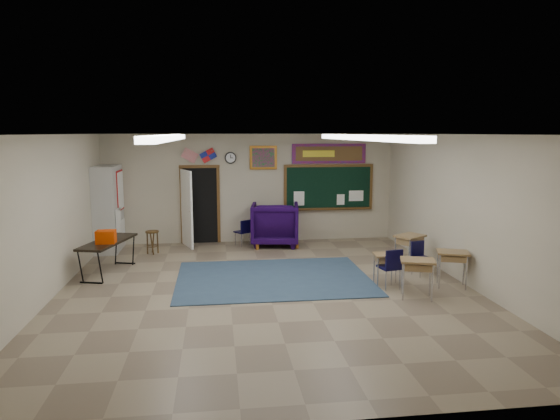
{
  "coord_description": "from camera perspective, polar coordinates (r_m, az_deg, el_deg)",
  "views": [
    {
      "loc": [
        -0.95,
        -9.27,
        3.03
      ],
      "look_at": [
        0.43,
        1.5,
        1.34
      ],
      "focal_mm": 32.0,
      "sensor_mm": 36.0,
      "label": 1
    }
  ],
  "objects": [
    {
      "name": "left_wall",
      "position": [
        9.88,
        -25.21,
        -0.94
      ],
      "size": [
        0.04,
        9.0,
        3.0
      ],
      "primitive_type": "cube",
      "color": "#C0B39B",
      "rests_on": "floor"
    },
    {
      "name": "student_chair_desk_a",
      "position": [
        10.06,
        12.37,
        -6.52
      ],
      "size": [
        0.47,
        0.47,
        0.81
      ],
      "primitive_type": null,
      "rotation": [
        0.0,
        0.0,
        3.33
      ],
      "color": "black",
      "rests_on": "floor"
    },
    {
      "name": "student_desk_front_right",
      "position": [
        11.64,
        14.58,
        -4.4
      ],
      "size": [
        0.79,
        0.74,
        0.76
      ],
      "rotation": [
        0.0,
        0.0,
        0.58
      ],
      "color": "#987246",
      "rests_on": "floor"
    },
    {
      "name": "front_wall",
      "position": [
        5.1,
        3.77,
        -8.69
      ],
      "size": [
        8.0,
        0.04,
        3.0
      ],
      "primitive_type": "cube",
      "color": "#C0B39B",
      "rests_on": "floor"
    },
    {
      "name": "ceiling",
      "position": [
        9.32,
        -1.49,
        8.63
      ],
      "size": [
        8.0,
        9.0,
        0.04
      ],
      "primitive_type": "cube",
      "color": "silver",
      "rests_on": "back_wall"
    },
    {
      "name": "floor",
      "position": [
        9.8,
        -1.42,
        -9.19
      ],
      "size": [
        9.0,
        9.0,
        0.0
      ],
      "primitive_type": "plane",
      "color": "#83735A",
      "rests_on": "ground"
    },
    {
      "name": "bulletin_board",
      "position": [
        14.1,
        5.63,
        6.43
      ],
      "size": [
        2.1,
        0.05,
        0.55
      ],
      "color": "red",
      "rests_on": "back_wall"
    },
    {
      "name": "wall_clock",
      "position": [
        13.76,
        -5.68,
        5.95
      ],
      "size": [
        0.32,
        0.05,
        0.32
      ],
      "color": "black",
      "rests_on": "back_wall"
    },
    {
      "name": "student_desk_back_left",
      "position": [
        9.6,
        15.4,
        -7.34
      ],
      "size": [
        0.72,
        0.62,
        0.73
      ],
      "rotation": [
        0.0,
        0.0,
        -0.31
      ],
      "color": "#987246",
      "rests_on": "floor"
    },
    {
      "name": "wingback_armchair",
      "position": [
        13.53,
        -0.57,
        -1.59
      ],
      "size": [
        1.41,
        1.44,
        1.16
      ],
      "primitive_type": "imported",
      "rotation": [
        0.0,
        0.0,
        3.0
      ],
      "color": "black",
      "rests_on": "floor"
    },
    {
      "name": "student_chair_reading",
      "position": [
        13.55,
        -4.35,
        -2.58
      ],
      "size": [
        0.5,
        0.5,
        0.71
      ],
      "primitive_type": null,
      "rotation": [
        0.0,
        0.0,
        3.77
      ],
      "color": "black",
      "rests_on": "floor"
    },
    {
      "name": "doorway",
      "position": [
        13.77,
        -9.54,
        0.47
      ],
      "size": [
        1.1,
        0.89,
        2.16
      ],
      "color": "black",
      "rests_on": "back_wall"
    },
    {
      "name": "storage_cabinet",
      "position": [
        13.55,
        -19.01,
        0.14
      ],
      "size": [
        0.59,
        1.25,
        2.2
      ],
      "color": "#B3B3AE",
      "rests_on": "floor"
    },
    {
      "name": "chalkboard",
      "position": [
        14.17,
        5.57,
        2.45
      ],
      "size": [
        2.55,
        0.14,
        1.3
      ],
      "color": "brown",
      "rests_on": "back_wall"
    },
    {
      "name": "student_desk_front_left",
      "position": [
        10.25,
        12.16,
        -6.48
      ],
      "size": [
        0.57,
        0.45,
        0.65
      ],
      "rotation": [
        0.0,
        0.0,
        -0.08
      ],
      "color": "#987246",
      "rests_on": "floor"
    },
    {
      "name": "fluorescent_strips",
      "position": [
        9.32,
        -1.49,
        8.26
      ],
      "size": [
        3.86,
        6.0,
        0.1
      ],
      "primitive_type": null,
      "color": "white",
      "rests_on": "ceiling"
    },
    {
      "name": "framed_art_print",
      "position": [
        13.81,
        -1.92,
        6.0
      ],
      "size": [
        0.75,
        0.05,
        0.65
      ],
      "color": "#A56620",
      "rests_on": "back_wall"
    },
    {
      "name": "back_wall",
      "position": [
        13.89,
        -3.35,
        2.49
      ],
      "size": [
        8.0,
        0.04,
        3.0
      ],
      "primitive_type": "cube",
      "color": "#C0B39B",
      "rests_on": "floor"
    },
    {
      "name": "wooden_stool",
      "position": [
        13.01,
        -14.37,
        -3.55
      ],
      "size": [
        0.33,
        0.33,
        0.59
      ],
      "color": "#493216",
      "rests_on": "floor"
    },
    {
      "name": "folding_table",
      "position": [
        11.47,
        -19.01,
        -4.94
      ],
      "size": [
        1.03,
        1.84,
        0.99
      ],
      "rotation": [
        0.0,
        0.0,
        -0.27
      ],
      "color": "black",
      "rests_on": "floor"
    },
    {
      "name": "student_chair_desk_b",
      "position": [
        11.11,
        15.89,
        -5.41
      ],
      "size": [
        0.45,
        0.45,
        0.73
      ],
      "primitive_type": null,
      "rotation": [
        0.0,
        0.0,
        0.28
      ],
      "color": "black",
      "rests_on": "floor"
    },
    {
      "name": "area_rug",
      "position": [
        10.58,
        -0.78,
        -7.77
      ],
      "size": [
        4.0,
        3.0,
        0.02
      ],
      "primitive_type": "cube",
      "color": "#2D4256",
      "rests_on": "floor"
    },
    {
      "name": "student_desk_back_right",
      "position": [
        10.49,
        19.07,
        -6.18
      ],
      "size": [
        0.72,
        0.63,
        0.72
      ],
      "rotation": [
        0.0,
        0.0,
        -0.34
      ],
      "color": "#987246",
      "rests_on": "floor"
    },
    {
      "name": "right_wall",
      "position": [
        10.62,
        20.55,
        -0.03
      ],
      "size": [
        0.04,
        9.0,
        3.0
      ],
      "primitive_type": "cube",
      "color": "#C0B39B",
      "rests_on": "floor"
    },
    {
      "name": "wall_flags",
      "position": [
        13.73,
        -9.25,
        6.42
      ],
      "size": [
        1.16,
        0.06,
        0.7
      ],
      "primitive_type": null,
      "color": "red",
      "rests_on": "back_wall"
    }
  ]
}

